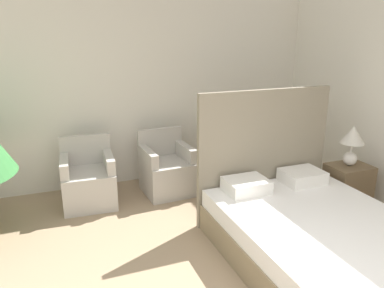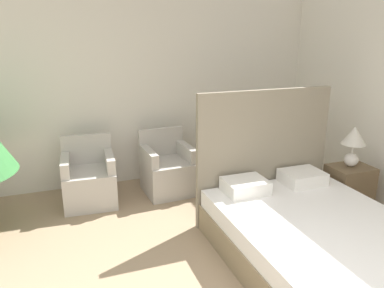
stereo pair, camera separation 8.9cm
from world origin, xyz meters
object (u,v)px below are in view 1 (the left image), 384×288
bed (312,230)px  nightstand (347,187)px  armchair_near_window_left (89,183)px  table_lamp (352,140)px  armchair_near_window_right (167,172)px

bed → nightstand: size_ratio=3.67×
armchair_near_window_left → nightstand: size_ratio=1.50×
bed → table_lamp: 1.43m
armchair_near_window_right → table_lamp: table_lamp is taller
bed → nightstand: bed is taller
bed → table_lamp: size_ratio=4.19×
armchair_near_window_left → armchair_near_window_right: same height
bed → armchair_near_window_left: bed is taller
armchair_near_window_left → table_lamp: bearing=-19.6°
nightstand → table_lamp: table_lamp is taller
armchair_near_window_left → armchair_near_window_right: 1.03m
bed → armchair_near_window_right: 2.14m
armchair_near_window_left → table_lamp: (2.95, -1.25, 0.60)m
nightstand → table_lamp: size_ratio=1.14×
armchair_near_window_left → nightstand: 3.21m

